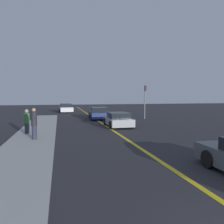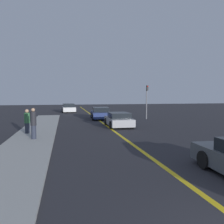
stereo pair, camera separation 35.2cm
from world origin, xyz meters
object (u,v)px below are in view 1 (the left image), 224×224
car_ahead_center (118,120)px  traffic_light (145,98)px  car_far_distant (99,113)px  car_parked_left_lot (66,108)px  pedestrian_mid_group (27,121)px  pedestrian_near_curb (34,124)px

car_ahead_center → traffic_light: size_ratio=1.04×
car_far_distant → car_parked_left_lot: bearing=110.4°
car_ahead_center → car_parked_left_lot: size_ratio=0.81×
traffic_light → car_ahead_center: bearing=-131.5°
car_far_distant → pedestrian_mid_group: pedestrian_mid_group is taller
car_ahead_center → car_far_distant: size_ratio=0.91×
car_parked_left_lot → traffic_light: (8.23, -11.89, 1.64)m
pedestrian_mid_group → traffic_light: traffic_light is taller
car_far_distant → pedestrian_near_curb: 12.09m
car_ahead_center → car_parked_left_lot: (-3.80, 16.88, 0.07)m
car_ahead_center → car_parked_left_lot: car_parked_left_lot is taller
pedestrian_near_curb → pedestrian_mid_group: bearing=107.7°
car_far_distant → car_ahead_center: bearing=-81.6°
car_far_distant → pedestrian_mid_group: size_ratio=2.65×
car_far_distant → pedestrian_near_curb: (-5.64, -10.69, 0.38)m
traffic_light → car_far_distant: bearing=166.5°
pedestrian_mid_group → traffic_light: size_ratio=0.43×
pedestrian_mid_group → traffic_light: bearing=33.1°
car_parked_left_lot → pedestrian_near_curb: pedestrian_near_curb is taller
car_ahead_center → pedestrian_mid_group: pedestrian_mid_group is taller
pedestrian_near_curb → traffic_light: (10.60, 9.49, 1.29)m
pedestrian_mid_group → car_ahead_center: bearing=19.1°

